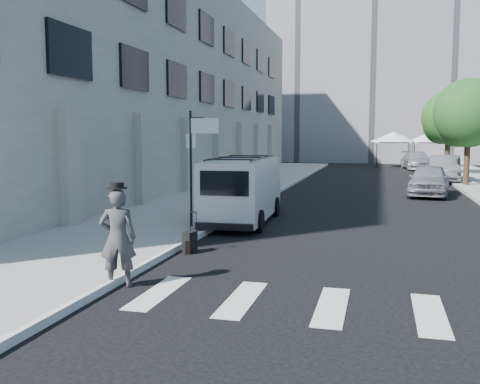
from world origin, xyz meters
The scene contains 16 objects.
ground centered at (0.00, 0.00, 0.00)m, with size 120.00×120.00×0.00m, color black.
sidewalk_left centered at (-4.25, 16.00, 0.07)m, with size 4.50×48.00×0.15m, color gray.
building_left centered at (-11.50, 18.00, 6.00)m, with size 10.00×44.00×12.00m, color gray.
building_far centered at (2.00, 50.00, 12.50)m, with size 22.00×12.00×25.00m, color slate.
sign_pole centered at (-2.36, 3.20, 2.65)m, with size 1.03×0.07×3.50m.
tree_near centered at (7.50, 20.15, 3.97)m, with size 3.80×3.83×6.03m.
tree_far centered at (7.50, 29.15, 3.97)m, with size 3.80×3.83×6.03m.
tent_left centered at (4.00, 38.00, 2.71)m, with size 4.00×4.00×3.20m.
tent_right centered at (7.20, 38.50, 2.71)m, with size 4.00×4.00×3.20m.
businessman centered at (-1.90, -2.85, 0.96)m, with size 0.70×0.46×1.92m, color #3C3C3E.
briefcase centered at (-1.63, 0.33, 0.17)m, with size 0.12×0.44×0.34m, color black.
suitcase centered at (-1.62, 0.37, 0.27)m, with size 0.31×0.41×1.02m.
cargo_van centered at (-1.51, 5.30, 1.10)m, with size 2.15×5.61×2.10m.
parked_car_a centered at (5.22, 15.05, 0.76)m, with size 1.79×4.46×1.52m, color gray.
parked_car_b centered at (6.80, 23.17, 0.83)m, with size 1.76×5.04×1.66m, color slate.
parked_car_c centered at (5.93, 35.41, 0.75)m, with size 2.11×5.18×1.50m, color gray.
Camera 1 is at (2.94, -12.02, 2.94)m, focal length 40.00 mm.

